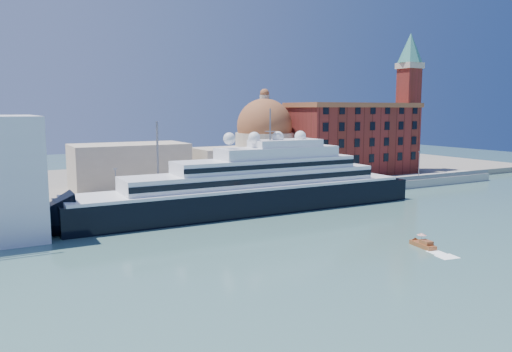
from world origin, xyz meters
TOP-DOWN VIEW (x-y plane):
  - ground at (0.00, 0.00)m, footprint 400.00×400.00m
  - quay at (0.00, 34.00)m, footprint 180.00×10.00m
  - land at (0.00, 75.00)m, footprint 260.00×72.00m
  - quay_fence at (0.00, 29.50)m, footprint 180.00×0.10m
  - superyacht at (-5.21, 23.00)m, footprint 91.24×12.65m
  - service_barge at (-35.42, 20.36)m, footprint 12.06×4.54m
  - water_taxi at (9.87, -17.48)m, footprint 2.54×5.37m
  - warehouse at (52.00, 52.00)m, footprint 43.00×19.00m
  - campanile at (76.00, 52.00)m, footprint 8.40×8.40m
  - church at (6.39, 57.72)m, footprint 66.00×18.00m
  - lamp_posts at (-12.67, 32.27)m, footprint 120.80×2.40m

SIDE VIEW (x-z plane):
  - ground at x=0.00m, z-range 0.00..0.00m
  - water_taxi at x=9.87m, z-range -0.64..1.81m
  - service_barge at x=-35.42m, z-range -0.57..2.10m
  - land at x=0.00m, z-range 0.00..2.00m
  - quay at x=0.00m, z-range 0.00..2.50m
  - quay_fence at x=0.00m, z-range 2.50..3.70m
  - superyacht at x=-5.21m, z-range -8.93..18.34m
  - lamp_posts at x=-12.67m, z-range 0.84..18.84m
  - church at x=6.39m, z-range -1.84..23.66m
  - warehouse at x=52.00m, z-range 2.16..25.41m
  - campanile at x=76.00m, z-range 5.26..52.26m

